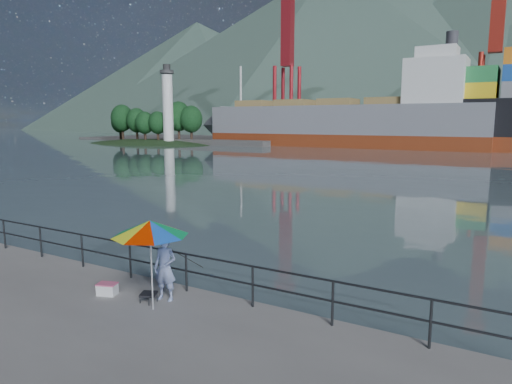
{
  "coord_description": "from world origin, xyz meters",
  "views": [
    {
      "loc": [
        10.26,
        -7.18,
        4.4
      ],
      "look_at": [
        2.59,
        6.0,
        2.0
      ],
      "focal_mm": 32.0,
      "sensor_mm": 36.0,
      "label": 1
    }
  ],
  "objects_px": {
    "cooler_bag": "(107,289)",
    "bulk_carrier": "(350,122)",
    "beach_umbrella": "(150,228)",
    "fisherman": "(165,268)"
  },
  "relations": [
    {
      "from": "fisherman",
      "to": "cooler_bag",
      "type": "height_order",
      "value": "fisherman"
    },
    {
      "from": "fisherman",
      "to": "beach_umbrella",
      "type": "relative_size",
      "value": 0.76
    },
    {
      "from": "fisherman",
      "to": "beach_umbrella",
      "type": "bearing_deg",
      "value": -86.64
    },
    {
      "from": "bulk_carrier",
      "to": "beach_umbrella",
      "type": "bearing_deg",
      "value": -74.8
    },
    {
      "from": "beach_umbrella",
      "to": "bulk_carrier",
      "type": "relative_size",
      "value": 0.04
    },
    {
      "from": "fisherman",
      "to": "bulk_carrier",
      "type": "height_order",
      "value": "bulk_carrier"
    },
    {
      "from": "fisherman",
      "to": "cooler_bag",
      "type": "relative_size",
      "value": 3.51
    },
    {
      "from": "cooler_bag",
      "to": "bulk_carrier",
      "type": "bearing_deg",
      "value": 84.59
    },
    {
      "from": "fisherman",
      "to": "cooler_bag",
      "type": "distance_m",
      "value": 1.73
    },
    {
      "from": "cooler_bag",
      "to": "beach_umbrella",
      "type": "bearing_deg",
      "value": -23.38
    }
  ]
}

